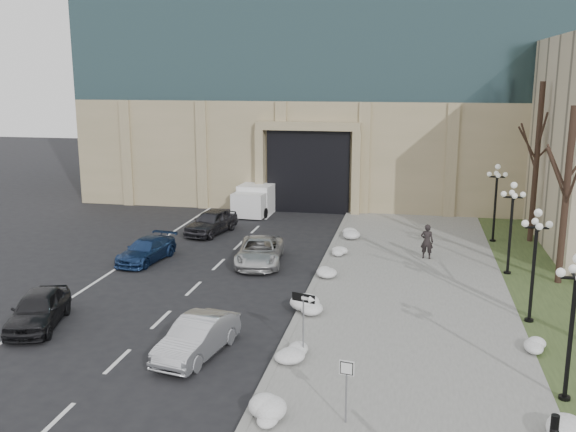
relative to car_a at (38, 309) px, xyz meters
name	(u,v)px	position (x,y,z in m)	size (l,w,h in m)	color
sidewalk	(409,302)	(14.50, 5.61, -0.67)	(9.00, 40.00, 0.12)	gray
curb	(309,295)	(10.00, 5.61, -0.66)	(0.30, 40.00, 0.14)	gray
grass_strip	(565,312)	(21.00, 5.61, -0.68)	(4.00, 40.00, 0.10)	#344522
car_a	(38,309)	(0.00, 0.00, 0.00)	(1.73, 4.31, 1.47)	black
car_b	(197,337)	(7.11, -1.36, -0.04)	(1.47, 4.21, 1.39)	#ACAFB4
car_c	(146,250)	(0.51, 9.44, -0.11)	(1.75, 4.30, 1.25)	navy
car_d	(260,251)	(6.61, 10.16, -0.04)	(2.29, 4.96, 1.38)	silver
car_e	(211,222)	(2.05, 16.05, 0.03)	(1.80, 4.47, 1.52)	#302F35
pedestrian	(427,241)	(15.33, 12.51, 0.34)	(0.70, 0.46, 1.90)	black
box_truck	(260,197)	(3.45, 23.41, 0.28)	(2.73, 6.76, 2.10)	white
one_way_sign	(307,306)	(11.04, -1.09, 1.31)	(0.90, 0.46, 2.48)	slate
keep_sign	(346,379)	(12.83, -5.08, 0.75)	(0.43, 0.11, 2.02)	slate
snow_clump_b	(263,413)	(10.46, -5.31, -0.43)	(1.10, 1.60, 0.36)	white
snow_clump_c	(291,353)	(10.47, -1.13, -0.43)	(1.10, 1.60, 0.36)	white
snow_clump_d	(306,306)	(10.23, 3.56, -0.43)	(1.10, 1.60, 0.36)	white
snow_clump_e	(320,274)	(10.17, 8.15, -0.43)	(1.10, 1.60, 0.36)	white
snow_clump_f	(340,251)	(10.66, 12.40, -0.43)	(1.10, 1.60, 0.36)	white
snow_clump_g	(348,234)	(10.70, 16.40, -0.43)	(1.10, 1.60, 0.36)	white
snow_clump_i	(529,348)	(18.77, 0.91, -0.43)	(1.10, 1.60, 0.36)	white
lamppost_a	(573,308)	(19.30, -2.39, 2.34)	(1.18, 1.18, 4.76)	black
lamppost_b	(535,250)	(19.30, 4.11, 2.34)	(1.18, 1.18, 4.76)	black
lamppost_c	(512,216)	(19.30, 10.61, 2.34)	(1.18, 1.18, 4.76)	black
lamppost_d	(496,192)	(19.30, 17.11, 2.34)	(1.18, 1.18, 4.76)	black
tree_mid	(568,171)	(21.50, 9.61, 4.77)	(3.20, 3.20, 8.50)	black
tree_far	(538,140)	(21.50, 17.61, 5.42)	(3.20, 3.20, 9.50)	black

